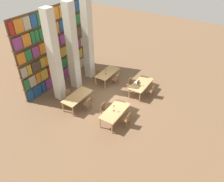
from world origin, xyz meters
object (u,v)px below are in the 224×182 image
Objects in this scene: desk_lamp_1 at (139,82)px; laptop at (137,82)px; chair_7 at (99,73)px; desk_lamp_2 at (106,71)px; pillar_right at (88,40)px; reading_table_1 at (141,84)px; chair_0 at (126,119)px; pillar_left at (54,58)px; reading_table_2 at (77,97)px; desk_lamp_0 at (114,107)px; chair_1 at (105,110)px; reading_table_0 at (115,112)px; chair_2 at (151,90)px; chair_5 at (69,95)px; chair_4 at (88,103)px; chair_3 at (131,84)px; chair_6 at (116,79)px; pillar_center at (72,48)px; reading_table_3 at (108,73)px.

desk_lamp_1 reaches higher than laptop.
desk_lamp_2 reaches higher than chair_7.
reading_table_1 is at bearing -89.01° from pillar_right.
desk_lamp_2 is (3.09, 3.51, 0.60)m from chair_0.
pillar_left is 2.81m from reading_table_2.
desk_lamp_2 is (3.17, 2.70, 0.01)m from desk_lamp_0.
chair_7 is at bearing 52.28° from chair_0.
desk_lamp_1 is at bearing 166.62° from chair_1.
chair_2 is at bearing -13.00° from reading_table_0.
pillar_left is at bearing -91.06° from chair_5.
reading_table_1 is 2.36× the size of chair_4.
chair_3 is 2.78m from chair_7.
desk_lamp_1 is 0.19× the size of reading_table_2.
reading_table_2 is 2.36× the size of chair_6.
desk_lamp_1 is (3.15, 0.02, 0.34)m from reading_table_0.
reading_table_0 is at bearing -179.57° from desk_lamp_1.
chair_0 is 4.71m from desk_lamp_2.
chair_4 is (-3.36, 1.74, -0.34)m from laptop.
desk_lamp_0 is at bearing -111.41° from pillar_center.
pillar_left is at bearing 152.42° from desk_lamp_2.
reading_table_3 is (3.36, 1.99, 0.22)m from chair_1.
chair_6 is at bearing -91.12° from laptop.
pillar_center is 3.15m from chair_5.
chair_7 is at bearing 45.64° from desk_lamp_0.
desk_lamp_1 is at bearing 0.43° from reading_table_0.
pillar_left is at bearing 127.84° from reading_table_1.
chair_2 is at bearing -89.42° from reading_table_3.
reading_table_2 is at bearing 91.92° from chair_0.
chair_1 is (0.00, 1.53, 0.00)m from chair_0.
pillar_right is 6.80× the size of chair_6.
chair_3 is at bearing 90.00° from chair_2.
chair_3 is 4.07m from reading_table_2.
pillar_left is at bearing 90.60° from chair_0.
desk_lamp_2 is (-0.21, -1.64, -1.92)m from pillar_right.
laptop is at bearing -85.37° from desk_lamp_2.
pillar_left is 4.75m from desk_lamp_0.
reading_table_0 is 2.02m from chair_4.
chair_4 is (-0.04, 2.01, -0.22)m from reading_table_0.
pillar_center is at bearing 125.44° from chair_6.
chair_3 is at bearing 12.29° from reading_table_0.
chair_5 is 1.98× the size of desk_lamp_2.
chair_2 is (3.47, -0.84, -0.59)m from desk_lamp_0.
chair_6 is at bearing -92.75° from reading_table_3.
pillar_left is 15.16× the size of desk_lamp_1.
laptop reaches higher than chair_7.
chair_6 is at bearing 91.50° from chair_2.
desk_lamp_2 is (-0.31, 3.53, 0.60)m from chair_2.
laptop is at bearing 89.41° from chair_7.
chair_3 is 3.69m from chair_4.
chair_4 is at bearing -166.94° from desk_lamp_2.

